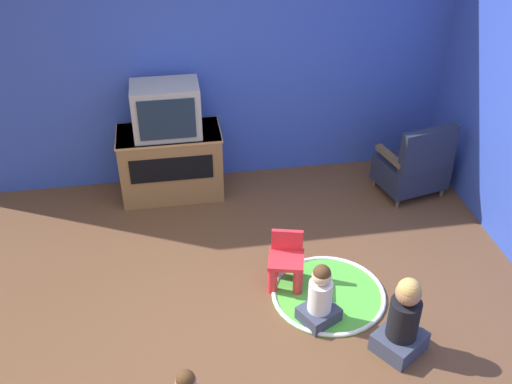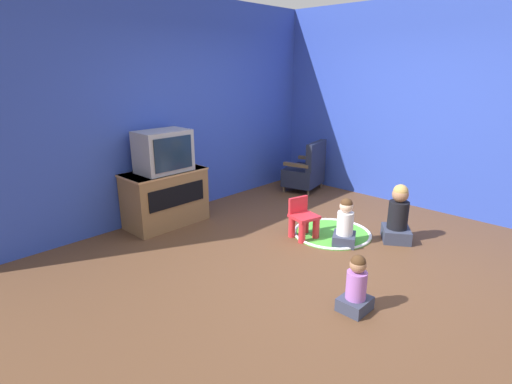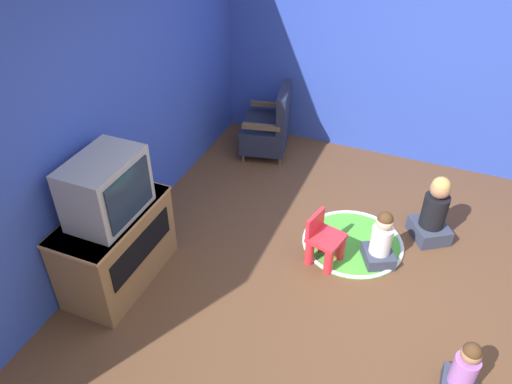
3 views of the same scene
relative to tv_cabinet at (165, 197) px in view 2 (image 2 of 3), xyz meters
name	(u,v)px [view 2 (image 2 of 3)]	position (x,y,z in m)	size (l,w,h in m)	color
ground_plane	(322,252)	(0.69, -1.96, -0.37)	(30.00, 30.00, 0.00)	brown
wall_back	(168,109)	(0.36, 0.34, 1.07)	(5.34, 0.12, 2.87)	#2D47B2
wall_right	(445,108)	(2.98, -2.28, 1.07)	(0.12, 5.36, 2.87)	#2D47B2
tv_cabinet	(165,197)	(0.00, 0.00, 0.00)	(1.03, 0.54, 0.71)	brown
television	(163,151)	(0.00, -0.03, 0.60)	(0.64, 0.43, 0.51)	#939399
black_armchair	(306,171)	(2.44, -0.42, -0.04)	(0.73, 0.64, 0.83)	brown
yellow_kid_chair	(303,221)	(0.88, -1.55, -0.16)	(0.35, 0.34, 0.48)	red
play_mat	(332,233)	(1.20, -1.76, -0.36)	(0.95, 0.95, 0.04)	green
child_watching_left	(345,225)	(1.05, -2.02, -0.12)	(0.37, 0.35, 0.56)	#33384C
child_watching_center	(398,217)	(1.57, -2.40, -0.07)	(0.46, 0.45, 0.69)	#33384C
child_watching_right	(356,287)	(-0.03, -2.79, -0.15)	(0.26, 0.23, 0.51)	#33384C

